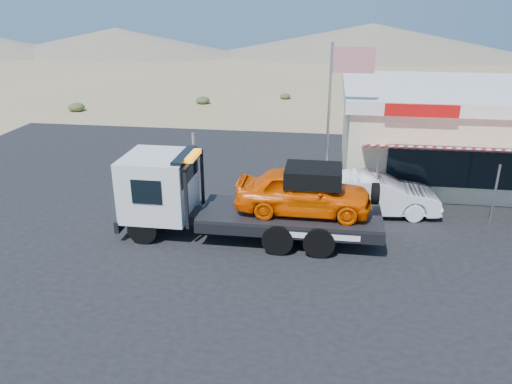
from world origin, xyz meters
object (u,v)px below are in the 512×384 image
white_sedan (375,194)px  flagpole (336,107)px  jerky_store (460,130)px  tow_truck (243,194)px

white_sedan → flagpole: (-1.59, 0.82, 3.00)m
flagpole → white_sedan: bearing=-27.4°
jerky_store → flagpole: flagpole is taller
tow_truck → jerky_store: bearing=42.9°
tow_truck → white_sedan: (4.44, 2.53, -0.74)m
white_sedan → flagpole: size_ratio=0.76×
white_sedan → flagpole: flagpole is taller
jerky_store → flagpole: 7.36m
white_sedan → jerky_store: jerky_store is taller
white_sedan → tow_truck: bearing=114.8°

